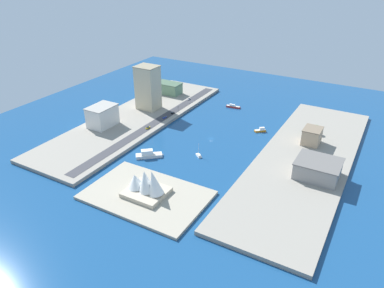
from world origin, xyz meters
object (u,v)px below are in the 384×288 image
Objects in this scene: suv_black at (173,113)px; van_white at (189,99)px; water_taxi_orange at (260,130)px; hotel_broad_white at (102,116)px; apartment_midrise_tan at (312,136)px; office_block_beige at (148,88)px; sailboat_small_white at (199,155)px; terminal_long_green at (169,88)px; taxi_yellow_cab at (148,128)px; opera_landmark at (146,185)px; hatchback_blue at (165,117)px; tugboat_red at (233,106)px; traffic_light_waterfront at (178,108)px; ferry_white_commuter at (149,154)px; carpark_squat_concrete at (318,169)px.

suv_black is 1.02× the size of van_white.
water_taxi_orange is 151.32m from hotel_broad_white.
water_taxi_orange is 0.59× the size of apartment_midrise_tan.
apartment_midrise_tan is at bearing -178.92° from office_block_beige.
office_block_beige reaches higher than sailboat_small_white.
sailboat_small_white is 150.31m from terminal_long_green.
taxi_yellow_cab is (65.22, -18.30, 2.96)m from sailboat_small_white.
hatchback_blue is at bearing -62.14° from opera_landmark.
tugboat_red is 2.60× the size of traffic_light_waterfront.
terminal_long_green is at bearing -47.56° from sailboat_small_white.
carpark_squat_concrete reaches higher than ferry_white_commuter.
carpark_squat_concrete is at bearing -177.02° from hotel_broad_white.
opera_landmark reaches higher than carpark_squat_concrete.
hotel_broad_white is (12.08, 58.35, -13.03)m from office_block_beige.
office_block_beige is at bearing -55.56° from taxi_yellow_cab.
sailboat_small_white is 67.80m from taxi_yellow_cab.
traffic_light_waterfront is at bearing -1.06° from apartment_midrise_tan.
terminal_long_green is at bearing -63.64° from ferry_white_commuter.
traffic_light_waterfront is at bearing -47.48° from sailboat_small_white.
hatchback_blue is at bearing 55.73° from tugboat_red.
apartment_midrise_tan reaches higher than carpark_squat_concrete.
traffic_light_waterfront is (41.99, 46.99, 5.98)m from tugboat_red.
traffic_light_waterfront is 145.90m from opera_landmark.
sailboat_small_white is at bearing 164.33° from taxi_yellow_cab.
hotel_broad_white is 72.48m from suv_black.
apartment_midrise_tan is at bearing -121.62° from opera_landmark.
apartment_midrise_tan is 4.11× the size of suv_black.
apartment_midrise_tan is 53.81m from carpark_squat_concrete.
office_block_beige is at bearing -14.31° from carpark_squat_concrete.
office_block_beige is at bearing 59.89° from van_white.
water_taxi_orange is 0.36× the size of opera_landmark.
water_taxi_orange is 2.46× the size of van_white.
hotel_broad_white is at bearing -1.49° from sailboat_small_white.
hotel_broad_white is at bearing 26.92° from water_taxi_orange.
water_taxi_orange is 1.64× the size of traffic_light_waterfront.
office_block_beige is at bearing -32.87° from sailboat_small_white.
van_white is 57.14m from hatchback_blue.
traffic_light_waterfront is (137.97, -2.56, -2.83)m from apartment_midrise_tan.
water_taxi_orange is at bearing 161.46° from van_white.
suv_black is at bearing 49.90° from tugboat_red.
ferry_white_commuter is at bearing 126.52° from taxi_yellow_cab.
terminal_long_green is at bearing -82.32° from office_block_beige.
apartment_midrise_tan is 142.82m from hatchback_blue.
office_block_beige is at bearing 97.68° from terminal_long_green.
apartment_midrise_tan reaches higher than water_taxi_orange.
office_block_beige is at bearing 9.89° from traffic_light_waterfront.
apartment_midrise_tan is 151.77m from van_white.
hotel_broad_white is at bearing 51.85° from tugboat_red.
apartment_midrise_tan is at bearing 165.38° from terminal_long_green.
opera_landmark is at bearing 86.13° from sailboat_small_white.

